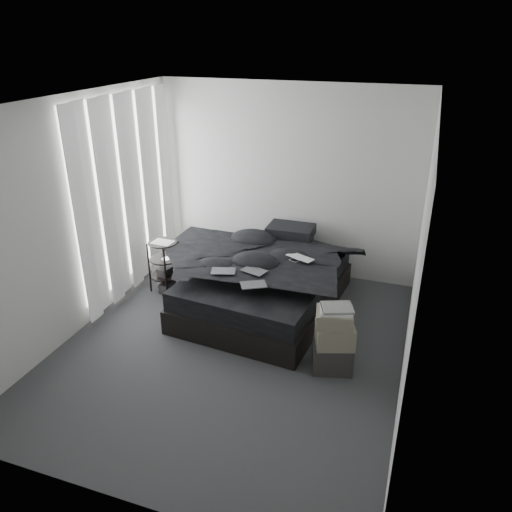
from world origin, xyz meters
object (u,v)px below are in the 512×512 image
(bed, at_px, (265,296))
(laptop, at_px, (297,253))
(side_stand, at_px, (165,267))
(box_lower, at_px, (332,356))

(bed, relative_size, laptop, 6.24)
(side_stand, distance_m, box_lower, 2.62)
(laptop, height_order, box_lower, laptop)
(side_stand, bearing_deg, bed, 0.59)
(bed, distance_m, box_lower, 1.43)
(bed, xyz_separation_m, laptop, (0.40, 0.01, 0.64))
(bed, xyz_separation_m, side_stand, (-1.38, -0.01, 0.20))
(bed, bearing_deg, box_lower, -37.21)
(laptop, bearing_deg, box_lower, -32.99)
(box_lower, bearing_deg, side_stand, 158.51)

